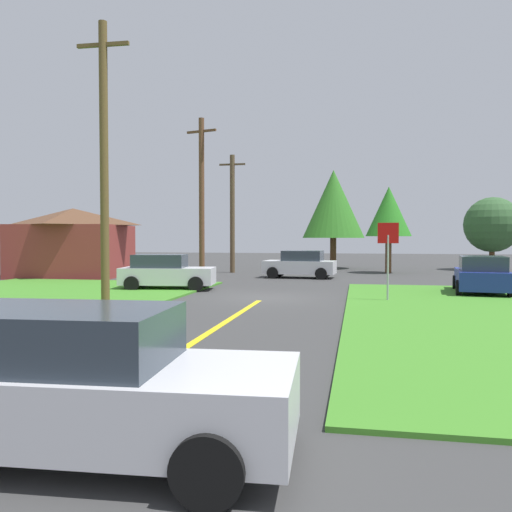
% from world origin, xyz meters
% --- Properties ---
extents(ground_plane, '(120.00, 120.00, 0.00)m').
position_xyz_m(ground_plane, '(0.00, 0.00, 0.00)').
color(ground_plane, '#3A3A3A').
extents(lane_stripe_center, '(0.20, 14.00, 0.01)m').
position_xyz_m(lane_stripe_center, '(0.00, -8.00, 0.01)').
color(lane_stripe_center, yellow).
rests_on(lane_stripe_center, ground).
extents(stop_sign, '(0.76, 0.07, 2.94)m').
position_xyz_m(stop_sign, '(4.75, -0.51, 2.07)').
color(stop_sign, '#9EA0A8').
rests_on(stop_sign, ground).
extents(car_behind_on_main_road, '(4.52, 2.19, 1.62)m').
position_xyz_m(car_behind_on_main_road, '(0.72, -15.19, 0.81)').
color(car_behind_on_main_road, silver).
rests_on(car_behind_on_main_road, ground).
extents(parked_car_near_building, '(4.41, 2.42, 1.62)m').
position_xyz_m(parked_car_near_building, '(-4.97, 2.30, 0.80)').
color(parked_car_near_building, silver).
rests_on(parked_car_near_building, ground).
extents(car_on_crossroad, '(2.55, 4.23, 1.62)m').
position_xyz_m(car_on_crossroad, '(8.79, 2.99, 0.81)').
color(car_on_crossroad, navy).
rests_on(car_on_crossroad, ground).
extents(car_approaching_junction, '(4.31, 2.40, 1.62)m').
position_xyz_m(car_approaching_junction, '(0.33, 10.53, 0.81)').
color(car_approaching_junction, silver).
rests_on(car_approaching_junction, ground).
extents(utility_pole_near, '(1.80, 0.28, 9.47)m').
position_xyz_m(utility_pole_near, '(-4.60, -4.27, 4.87)').
color(utility_pole_near, brown).
rests_on(utility_pole_near, ground).
extents(utility_pole_mid, '(1.77, 0.58, 8.86)m').
position_xyz_m(utility_pole_mid, '(-4.70, 7.05, 4.55)').
color(utility_pole_mid, brown).
rests_on(utility_pole_mid, ground).
extents(utility_pole_far, '(1.80, 0.33, 8.01)m').
position_xyz_m(utility_pole_far, '(-4.75, 14.37, 4.10)').
color(utility_pole_far, brown).
rests_on(utility_pole_far, ground).
extents(oak_tree_left, '(3.04, 3.04, 5.84)m').
position_xyz_m(oak_tree_left, '(5.69, 15.98, 4.12)').
color(oak_tree_left, brown).
rests_on(oak_tree_left, ground).
extents(pine_tree_center, '(4.03, 4.03, 5.36)m').
position_xyz_m(pine_tree_center, '(13.34, 20.56, 3.33)').
color(pine_tree_center, brown).
rests_on(pine_tree_center, ground).
extents(oak_tree_right, '(4.78, 4.78, 7.63)m').
position_xyz_m(oak_tree_right, '(1.79, 20.60, 4.98)').
color(oak_tree_right, brown).
rests_on(oak_tree_right, ground).
extents(barn, '(6.84, 6.50, 4.20)m').
position_xyz_m(barn, '(-13.63, 9.20, 2.10)').
color(barn, maroon).
rests_on(barn, ground).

